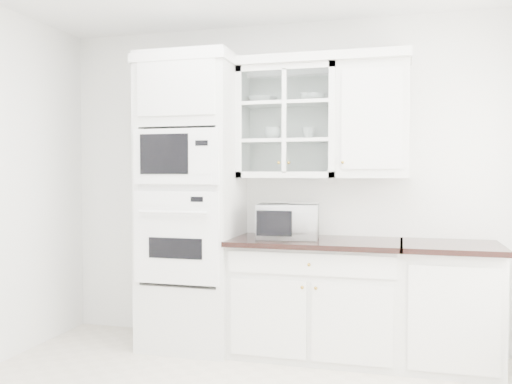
% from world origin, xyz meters
% --- Properties ---
extents(room_shell, '(4.00, 3.50, 2.70)m').
position_xyz_m(room_shell, '(0.00, 0.43, 1.78)').
color(room_shell, white).
rests_on(room_shell, ground).
extents(oven_column, '(0.76, 0.68, 2.40)m').
position_xyz_m(oven_column, '(-0.75, 1.42, 1.20)').
color(oven_column, silver).
rests_on(oven_column, ground).
extents(base_cabinet_run, '(1.32, 0.67, 0.92)m').
position_xyz_m(base_cabinet_run, '(0.28, 1.45, 0.46)').
color(base_cabinet_run, silver).
rests_on(base_cabinet_run, ground).
extents(extra_base_cabinet, '(0.72, 0.67, 0.92)m').
position_xyz_m(extra_base_cabinet, '(1.28, 1.45, 0.46)').
color(extra_base_cabinet, silver).
rests_on(extra_base_cabinet, ground).
extents(upper_cabinet_glass, '(0.80, 0.33, 0.90)m').
position_xyz_m(upper_cabinet_glass, '(0.03, 1.58, 1.85)').
color(upper_cabinet_glass, silver).
rests_on(upper_cabinet_glass, room_shell).
extents(upper_cabinet_solid, '(0.55, 0.33, 0.90)m').
position_xyz_m(upper_cabinet_solid, '(0.71, 1.58, 1.85)').
color(upper_cabinet_solid, silver).
rests_on(upper_cabinet_solid, room_shell).
extents(crown_molding, '(2.14, 0.38, 0.07)m').
position_xyz_m(crown_molding, '(-0.07, 1.56, 2.33)').
color(crown_molding, white).
rests_on(crown_molding, room_shell).
extents(countertop_microwave, '(0.52, 0.44, 0.28)m').
position_xyz_m(countertop_microwave, '(0.06, 1.44, 1.06)').
color(countertop_microwave, white).
rests_on(countertop_microwave, base_cabinet_run).
extents(bowl_a, '(0.24, 0.24, 0.06)m').
position_xyz_m(bowl_a, '(-0.19, 1.59, 2.04)').
color(bowl_a, white).
rests_on(bowl_a, upper_cabinet_glass).
extents(bowl_b, '(0.26, 0.26, 0.07)m').
position_xyz_m(bowl_b, '(0.23, 1.58, 2.04)').
color(bowl_b, white).
rests_on(bowl_b, upper_cabinet_glass).
extents(cup_a, '(0.14, 0.14, 0.10)m').
position_xyz_m(cup_a, '(-0.10, 1.57, 1.76)').
color(cup_a, white).
rests_on(cup_a, upper_cabinet_glass).
extents(cup_b, '(0.12, 0.12, 0.10)m').
position_xyz_m(cup_b, '(0.19, 1.59, 1.76)').
color(cup_b, white).
rests_on(cup_b, upper_cabinet_glass).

